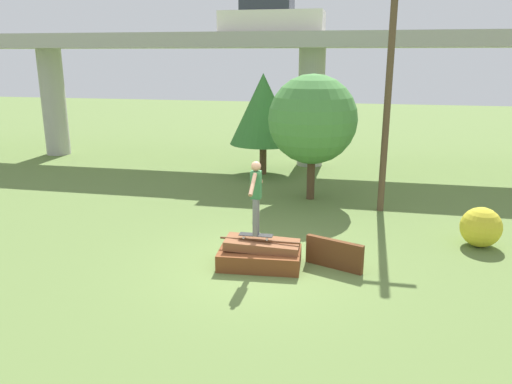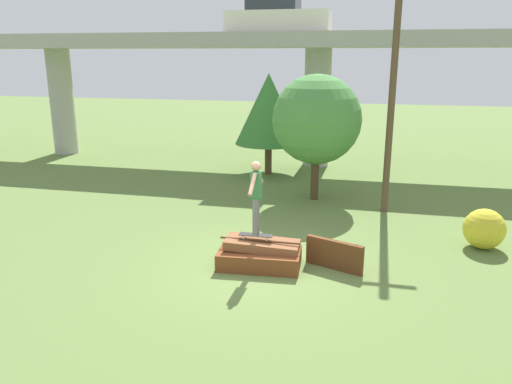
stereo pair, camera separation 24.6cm
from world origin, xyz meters
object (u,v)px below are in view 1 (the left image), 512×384
(skater, at_px, (256,193))
(utility_pole, at_px, (388,91))
(car_on_overpass_left, at_px, (271,16))
(tree_behind_left, at_px, (263,109))
(bush_yellow_flowering, at_px, (481,227))
(skateboard, at_px, (256,235))
(tree_behind_right, at_px, (313,120))

(skater, relative_size, utility_pole, 0.24)
(car_on_overpass_left, distance_m, utility_pole, 7.94)
(skater, xyz_separation_m, car_on_overpass_left, (-1.63, 10.83, 4.43))
(tree_behind_left, relative_size, bush_yellow_flowering, 3.95)
(skateboard, distance_m, tree_behind_left, 9.19)
(skater, xyz_separation_m, bush_yellow_flowering, (5.25, 2.26, -1.21))
(skateboard, height_order, bush_yellow_flowering, bush_yellow_flowering)
(skater, height_order, bush_yellow_flowering, skater)
(car_on_overpass_left, xyz_separation_m, bush_yellow_flowering, (6.88, -8.57, -5.64))
(skater, bearing_deg, skateboard, -33.69)
(tree_behind_right, relative_size, bush_yellow_flowering, 4.06)
(skater, distance_m, tree_behind_right, 5.77)
(skater, relative_size, tree_behind_left, 0.43)
(tree_behind_left, xyz_separation_m, tree_behind_right, (2.23, -3.21, 0.05))
(car_on_overpass_left, xyz_separation_m, utility_pole, (4.54, -6.02, -2.51))
(utility_pole, bearing_deg, tree_behind_left, 137.83)
(skateboard, xyz_separation_m, car_on_overpass_left, (-1.63, 10.83, 5.43))
(utility_pole, relative_size, tree_behind_right, 1.72)
(skater, height_order, tree_behind_right, tree_behind_right)
(skater, height_order, tree_behind_left, tree_behind_left)
(skater, height_order, car_on_overpass_left, car_on_overpass_left)
(utility_pole, height_order, tree_behind_left, utility_pole)
(skateboard, relative_size, tree_behind_left, 0.19)
(car_on_overpass_left, xyz_separation_m, tree_behind_left, (0.07, -1.97, -3.56))
(car_on_overpass_left, xyz_separation_m, tree_behind_right, (2.30, -5.17, -3.51))
(car_on_overpass_left, bearing_deg, tree_behind_left, -87.90)
(car_on_overpass_left, height_order, tree_behind_right, car_on_overpass_left)
(car_on_overpass_left, relative_size, tree_behind_right, 1.03)
(car_on_overpass_left, relative_size, bush_yellow_flowering, 4.20)
(skateboard, height_order, skater, skater)
(skateboard, xyz_separation_m, tree_behind_right, (0.67, 5.66, 1.92))
(skateboard, distance_m, utility_pole, 6.34)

